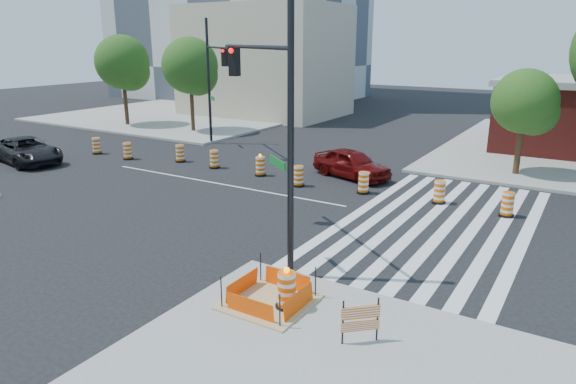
% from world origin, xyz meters
% --- Properties ---
extents(ground, '(120.00, 120.00, 0.00)m').
position_xyz_m(ground, '(0.00, 0.00, 0.00)').
color(ground, black).
rests_on(ground, ground).
extents(sidewalk_nw, '(22.00, 22.00, 0.15)m').
position_xyz_m(sidewalk_nw, '(-18.00, 18.00, 0.07)').
color(sidewalk_nw, gray).
rests_on(sidewalk_nw, ground).
extents(crosswalk_east, '(6.75, 13.50, 0.01)m').
position_xyz_m(crosswalk_east, '(10.95, 0.00, 0.01)').
color(crosswalk_east, silver).
rests_on(crosswalk_east, ground).
extents(lane_centerline, '(14.00, 0.12, 0.01)m').
position_xyz_m(lane_centerline, '(0.00, 0.00, 0.01)').
color(lane_centerline, silver).
rests_on(lane_centerline, ground).
extents(excavation_pit, '(2.20, 2.20, 0.90)m').
position_xyz_m(excavation_pit, '(9.00, -9.00, 0.22)').
color(excavation_pit, tan).
rests_on(excavation_pit, ground).
extents(beige_midrise, '(14.00, 10.00, 10.00)m').
position_xyz_m(beige_midrise, '(-12.00, 22.00, 5.00)').
color(beige_midrise, '#B7AA8C').
rests_on(beige_midrise, ground).
extents(red_coupe, '(4.73, 3.00, 1.50)m').
position_xyz_m(red_coupe, '(5.12, 4.58, 0.75)').
color(red_coupe, '#540707').
rests_on(red_coupe, ground).
extents(dark_suv, '(5.70, 3.40, 1.49)m').
position_xyz_m(dark_suv, '(-12.43, -2.25, 0.74)').
color(dark_suv, black).
rests_on(dark_suv, ground).
extents(signal_pole_se, '(5.23, 3.89, 8.43)m').
position_xyz_m(signal_pole_se, '(7.07, -6.04, 5.16)').
color(signal_pole_se, black).
rests_on(signal_pole_se, ground).
extents(signal_pole_nw, '(4.87, 3.98, 8.14)m').
position_xyz_m(signal_pole_nw, '(-5.77, 6.88, 4.99)').
color(signal_pole_nw, black).
rests_on(signal_pole_nw, ground).
extents(pit_drum, '(0.60, 0.60, 1.18)m').
position_xyz_m(pit_drum, '(9.55, -9.02, 0.64)').
color(pit_drum, black).
rests_on(pit_drum, ground).
extents(barricade, '(0.72, 0.66, 1.10)m').
position_xyz_m(barricade, '(11.81, -9.45, 0.75)').
color(barricade, '#E75E04').
rests_on(barricade, ground).
extents(tree_north_a, '(4.32, 4.32, 7.35)m').
position_xyz_m(tree_north_a, '(-17.82, 10.13, 4.94)').
color(tree_north_a, '#382314').
rests_on(tree_north_a, ground).
extents(tree_north_b, '(4.21, 4.21, 7.16)m').
position_xyz_m(tree_north_b, '(-11.10, 10.70, 4.81)').
color(tree_north_b, '#382314').
rests_on(tree_north_b, ground).
extents(tree_north_c, '(3.32, 3.27, 5.55)m').
position_xyz_m(tree_north_c, '(12.43, 9.41, 3.72)').
color(tree_north_c, '#382314').
rests_on(tree_north_c, ground).
extents(median_drum_0, '(0.60, 0.60, 1.02)m').
position_xyz_m(median_drum_0, '(-11.00, 1.50, 0.48)').
color(median_drum_0, black).
rests_on(median_drum_0, ground).
extents(median_drum_1, '(0.60, 0.60, 1.02)m').
position_xyz_m(median_drum_1, '(-8.12, 1.44, 0.48)').
color(median_drum_1, black).
rests_on(median_drum_1, ground).
extents(median_drum_2, '(0.60, 0.60, 1.02)m').
position_xyz_m(median_drum_2, '(-4.98, 2.58, 0.48)').
color(median_drum_2, black).
rests_on(median_drum_2, ground).
extents(median_drum_3, '(0.60, 0.60, 1.02)m').
position_xyz_m(median_drum_3, '(-2.28, 2.44, 0.48)').
color(median_drum_3, black).
rests_on(median_drum_3, ground).
extents(median_drum_4, '(0.60, 0.60, 1.18)m').
position_xyz_m(median_drum_4, '(0.87, 2.39, 0.49)').
color(median_drum_4, black).
rests_on(median_drum_4, ground).
extents(median_drum_5, '(0.60, 0.60, 1.02)m').
position_xyz_m(median_drum_5, '(3.62, 1.69, 0.48)').
color(median_drum_5, black).
rests_on(median_drum_5, ground).
extents(median_drum_6, '(0.60, 0.60, 1.02)m').
position_xyz_m(median_drum_6, '(6.82, 2.23, 0.48)').
color(median_drum_6, black).
rests_on(median_drum_6, ground).
extents(median_drum_7, '(0.60, 0.60, 1.02)m').
position_xyz_m(median_drum_7, '(10.27, 2.55, 0.48)').
color(median_drum_7, black).
rests_on(median_drum_7, ground).
extents(median_drum_8, '(0.60, 0.60, 1.02)m').
position_xyz_m(median_drum_8, '(13.11, 2.22, 0.48)').
color(median_drum_8, black).
rests_on(median_drum_8, ground).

